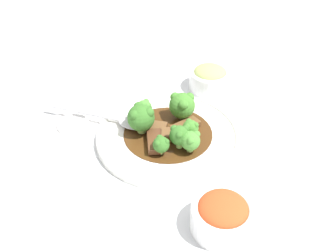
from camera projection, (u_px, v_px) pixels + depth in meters
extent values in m
plane|color=silver|center=(168.00, 139.00, 0.82)|extent=(4.00, 4.00, 0.00)
cylinder|color=white|center=(168.00, 136.00, 0.81)|extent=(0.30, 0.30, 0.01)
torus|color=white|center=(168.00, 134.00, 0.81)|extent=(0.30, 0.30, 0.01)
cylinder|color=#4C2D14|center=(168.00, 133.00, 0.81)|extent=(0.18, 0.18, 0.00)
cube|color=brown|center=(185.00, 125.00, 0.82)|extent=(0.07, 0.04, 0.01)
cube|color=#56331E|center=(155.00, 141.00, 0.77)|extent=(0.06, 0.07, 0.01)
cube|color=brown|center=(157.00, 130.00, 0.80)|extent=(0.06, 0.05, 0.01)
cube|color=brown|center=(174.00, 135.00, 0.79)|extent=(0.06, 0.06, 0.02)
cylinder|color=#7FA84C|center=(142.00, 129.00, 0.80)|extent=(0.02, 0.02, 0.01)
sphere|color=#387028|center=(141.00, 118.00, 0.79)|extent=(0.06, 0.06, 0.06)
sphere|color=#387028|center=(134.00, 115.00, 0.77)|extent=(0.02, 0.02, 0.02)
sphere|color=#387028|center=(149.00, 113.00, 0.77)|extent=(0.02, 0.02, 0.02)
sphere|color=#387028|center=(139.00, 107.00, 0.79)|extent=(0.02, 0.02, 0.02)
cylinder|color=#7FA84C|center=(190.00, 148.00, 0.76)|extent=(0.01, 0.01, 0.01)
sphere|color=#4C8E38|center=(190.00, 141.00, 0.75)|extent=(0.04, 0.04, 0.04)
sphere|color=#4C8E38|center=(190.00, 141.00, 0.73)|extent=(0.01, 0.01, 0.01)
sphere|color=#4C8E38|center=(196.00, 135.00, 0.74)|extent=(0.01, 0.01, 0.01)
sphere|color=#4C8E38|center=(185.00, 134.00, 0.74)|extent=(0.01, 0.01, 0.01)
cylinder|color=#7FA84C|center=(139.00, 122.00, 0.82)|extent=(0.01, 0.01, 0.01)
sphere|color=#427F2D|center=(139.00, 114.00, 0.81)|extent=(0.04, 0.04, 0.04)
sphere|color=#427F2D|center=(141.00, 113.00, 0.80)|extent=(0.01, 0.01, 0.01)
sphere|color=#427F2D|center=(141.00, 107.00, 0.81)|extent=(0.01, 0.01, 0.01)
sphere|color=#427F2D|center=(133.00, 111.00, 0.80)|extent=(0.01, 0.01, 0.01)
cylinder|color=#8EB756|center=(190.00, 135.00, 0.79)|extent=(0.01, 0.01, 0.01)
sphere|color=#427F2D|center=(190.00, 128.00, 0.78)|extent=(0.03, 0.03, 0.03)
sphere|color=#427F2D|center=(196.00, 125.00, 0.77)|extent=(0.01, 0.01, 0.01)
sphere|color=#427F2D|center=(189.00, 121.00, 0.78)|extent=(0.01, 0.01, 0.01)
sphere|color=#427F2D|center=(187.00, 127.00, 0.77)|extent=(0.01, 0.01, 0.01)
cylinder|color=#8EB756|center=(179.00, 144.00, 0.76)|extent=(0.01, 0.01, 0.01)
sphere|color=#387028|center=(180.00, 135.00, 0.75)|extent=(0.04, 0.04, 0.04)
sphere|color=#387028|center=(185.00, 129.00, 0.75)|extent=(0.01, 0.01, 0.01)
sphere|color=#387028|center=(174.00, 129.00, 0.75)|extent=(0.01, 0.01, 0.01)
sphere|color=#387028|center=(179.00, 135.00, 0.74)|extent=(0.01, 0.01, 0.01)
cylinder|color=#8EB756|center=(145.00, 115.00, 0.84)|extent=(0.01, 0.01, 0.01)
sphere|color=#4C8E38|center=(144.00, 108.00, 0.83)|extent=(0.03, 0.03, 0.03)
sphere|color=#4C8E38|center=(146.00, 102.00, 0.83)|extent=(0.01, 0.01, 0.01)
sphere|color=#4C8E38|center=(139.00, 105.00, 0.82)|extent=(0.01, 0.01, 0.01)
sphere|color=#4C8E38|center=(147.00, 106.00, 0.82)|extent=(0.01, 0.01, 0.01)
cylinder|color=#8EB756|center=(161.00, 151.00, 0.75)|extent=(0.01, 0.01, 0.01)
sphere|color=#387028|center=(161.00, 145.00, 0.74)|extent=(0.03, 0.03, 0.03)
sphere|color=#387028|center=(160.00, 138.00, 0.74)|extent=(0.01, 0.01, 0.01)
sphere|color=#387028|center=(157.00, 144.00, 0.73)|extent=(0.01, 0.01, 0.01)
sphere|color=#387028|center=(166.00, 142.00, 0.74)|extent=(0.01, 0.01, 0.01)
cylinder|color=#8EB756|center=(182.00, 115.00, 0.84)|extent=(0.02, 0.02, 0.01)
sphere|color=#427F2D|center=(182.00, 106.00, 0.83)|extent=(0.06, 0.06, 0.06)
sphere|color=#427F2D|center=(175.00, 97.00, 0.83)|extent=(0.02, 0.02, 0.02)
sphere|color=#427F2D|center=(182.00, 104.00, 0.81)|extent=(0.02, 0.02, 0.02)
sphere|color=#427F2D|center=(189.00, 97.00, 0.83)|extent=(0.02, 0.02, 0.02)
ellipsoid|color=#B7B7BC|center=(134.00, 122.00, 0.82)|extent=(0.07, 0.08, 0.01)
cylinder|color=#B7B7BC|center=(82.00, 112.00, 0.85)|extent=(0.08, 0.16, 0.01)
cylinder|color=white|center=(221.00, 226.00, 0.64)|extent=(0.06, 0.06, 0.01)
cylinder|color=white|center=(222.00, 219.00, 0.63)|extent=(0.10, 0.10, 0.04)
torus|color=white|center=(223.00, 210.00, 0.61)|extent=(0.10, 0.10, 0.01)
ellipsoid|color=#D14C23|center=(223.00, 208.00, 0.61)|extent=(0.08, 0.08, 0.03)
cylinder|color=white|center=(209.00, 87.00, 0.97)|extent=(0.05, 0.05, 0.01)
cylinder|color=white|center=(209.00, 81.00, 0.96)|extent=(0.10, 0.10, 0.04)
torus|color=white|center=(210.00, 73.00, 0.95)|extent=(0.10, 0.10, 0.01)
ellipsoid|color=#A3B266|center=(210.00, 72.00, 0.95)|extent=(0.08, 0.08, 0.03)
cylinder|color=white|center=(73.00, 125.00, 0.85)|extent=(0.07, 0.07, 0.01)
torus|color=white|center=(73.00, 124.00, 0.84)|extent=(0.07, 0.07, 0.01)
cube|color=white|center=(72.00, 123.00, 0.86)|extent=(0.12, 0.12, 0.01)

